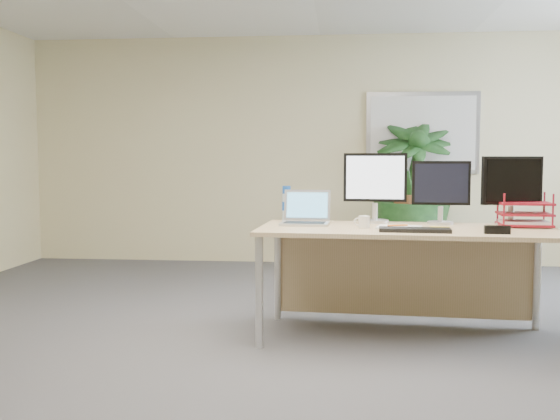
# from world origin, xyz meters

# --- Properties ---
(floor) EXTENTS (8.00, 8.00, 0.00)m
(floor) POSITION_xyz_m (0.00, 0.00, 0.00)
(floor) COLOR #424246
(floor) RESTS_ON ground
(back_wall) EXTENTS (7.00, 0.04, 2.70)m
(back_wall) POSITION_xyz_m (0.00, 4.00, 1.35)
(back_wall) COLOR beige
(back_wall) RESTS_ON floor
(whiteboard) EXTENTS (1.30, 0.04, 0.95)m
(whiteboard) POSITION_xyz_m (1.20, 3.97, 1.55)
(whiteboard) COLOR #9E9EA2
(whiteboard) RESTS_ON back_wall
(desk) EXTENTS (2.07, 0.98, 0.78)m
(desk) POSITION_xyz_m (0.72, 1.00, 0.61)
(desk) COLOR tan
(desk) RESTS_ON floor
(floor_plant) EXTENTS (0.88, 0.88, 1.50)m
(floor_plant) POSITION_xyz_m (1.06, 3.70, 0.75)
(floor_plant) COLOR black
(floor_plant) RESTS_ON floor
(monitor_left) EXTENTS (0.47, 0.21, 0.52)m
(monitor_left) POSITION_xyz_m (0.51, 1.22, 1.07)
(monitor_left) COLOR silver
(monitor_left) RESTS_ON desk
(monitor_right) EXTENTS (0.41, 0.19, 0.46)m
(monitor_right) POSITION_xyz_m (0.98, 1.16, 1.04)
(monitor_right) COLOR silver
(monitor_right) RESTS_ON desk
(monitor_dark) EXTENTS (0.44, 0.20, 0.49)m
(monitor_dark) POSITION_xyz_m (1.46, 1.09, 1.06)
(monitor_dark) COLOR silver
(monitor_dark) RESTS_ON desk
(laptop) EXTENTS (0.36, 0.32, 0.25)m
(laptop) POSITION_xyz_m (0.01, 1.06, 0.84)
(laptop) COLOR #BCBBC0
(laptop) RESTS_ON desk
(keyboard) EXTENTS (0.47, 0.18, 0.03)m
(keyboard) POSITION_xyz_m (0.74, 0.66, 0.79)
(keyboard) COLOR black
(keyboard) RESTS_ON desk
(coffee_mug) EXTENTS (0.11, 0.07, 0.08)m
(coffee_mug) POSITION_xyz_m (0.42, 0.84, 0.82)
(coffee_mug) COLOR white
(coffee_mug) RESTS_ON desk
(spiral_notebook) EXTENTS (0.33, 0.28, 0.01)m
(spiral_notebook) POSITION_xyz_m (0.66, 0.85, 0.78)
(spiral_notebook) COLOR silver
(spiral_notebook) RESTS_ON desk
(orange_pen) EXTENTS (0.14, 0.05, 0.01)m
(orange_pen) POSITION_xyz_m (0.65, 0.88, 0.80)
(orange_pen) COLOR orange
(orange_pen) RESTS_ON spiral_notebook
(yellow_highlighter) EXTENTS (0.13, 0.04, 0.02)m
(yellow_highlighter) POSITION_xyz_m (0.93, 0.83, 0.79)
(yellow_highlighter) COLOR yellow
(yellow_highlighter) RESTS_ON desk
(water_bottle) EXTENTS (0.07, 0.07, 0.27)m
(water_bottle) POSITION_xyz_m (-0.15, 1.28, 0.91)
(water_bottle) COLOR silver
(water_bottle) RESTS_ON desk
(letter_tray) EXTENTS (0.37, 0.29, 0.16)m
(letter_tray) POSITION_xyz_m (1.54, 1.05, 0.85)
(letter_tray) COLOR maroon
(letter_tray) RESTS_ON desk
(stapler) EXTENTS (0.16, 0.05, 0.05)m
(stapler) POSITION_xyz_m (1.25, 0.59, 0.80)
(stapler) COLOR black
(stapler) RESTS_ON desk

